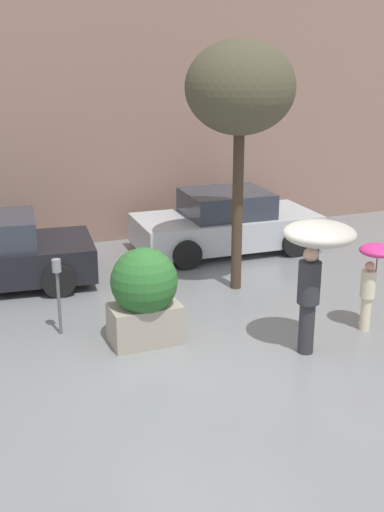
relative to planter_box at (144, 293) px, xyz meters
name	(u,v)px	position (x,y,z in m)	size (l,w,h in m)	color
ground_plane	(213,359)	(0.72, -0.91, -0.80)	(40.00, 40.00, 0.00)	slate
building_facade	(95,109)	(0.72, 5.59, 2.20)	(18.00, 0.30, 6.00)	#8C6B5B
planter_box	(144,293)	(0.00, 0.00, 0.00)	(1.06, 1.01, 1.49)	#9E9384
person_adult	(317,249)	(2.19, -1.18, 0.78)	(1.03, 1.03, 1.97)	#2D2D33
person_child	(374,268)	(3.44, -0.89, 0.24)	(0.57, 0.57, 1.42)	beige
parked_car_near	(226,224)	(3.10, 3.80, -0.19)	(4.03, 2.14, 1.33)	#B7BCC1
street_tree	(240,90)	(2.29, 1.60, 2.80)	(1.90, 1.90, 4.45)	#423323
parking_meter	(57,281)	(-1.14, 0.78, 0.09)	(0.14, 0.14, 1.23)	#595B60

